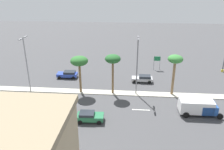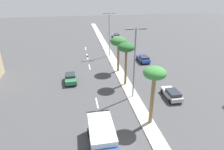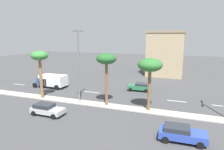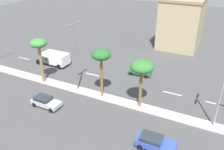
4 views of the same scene
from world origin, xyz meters
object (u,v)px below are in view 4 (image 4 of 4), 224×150
object	(u,v)px
street_lamp_near	(224,83)
palm_tree_mid	(142,68)
palm_tree_leading	(101,56)
commercial_building	(181,23)
palm_tree_front	(39,46)
street_lamp_front	(75,53)
sedan_blue_far	(155,142)
sedan_green_center	(141,71)
sedan_silver_leading	(46,102)
box_truck	(54,58)

from	to	relation	value
street_lamp_near	palm_tree_mid	bearing A→B (deg)	-89.14
palm_tree_leading	commercial_building	bearing A→B (deg)	169.04
palm_tree_front	palm_tree_leading	xyz separation A→B (m)	(-0.50, 10.51, 0.04)
palm_tree_front	street_lamp_front	xyz separation A→B (m)	(-0.37, 6.36, -0.18)
street_lamp_near	sedan_blue_far	distance (m)	9.94
palm_tree_front	sedan_green_center	world-z (taller)	palm_tree_front
street_lamp_front	sedan_silver_leading	bearing A→B (deg)	-14.33
sedan_green_center	street_lamp_front	bearing A→B (deg)	-36.03
sedan_blue_far	palm_tree_leading	bearing A→B (deg)	-123.23
palm_tree_front	box_truck	distance (m)	8.48
sedan_silver_leading	box_truck	xyz separation A→B (m)	(-11.44, -7.88, 0.58)
street_lamp_front	sedan_blue_far	world-z (taller)	street_lamp_front
commercial_building	sedan_silver_leading	world-z (taller)	commercial_building
commercial_building	box_truck	world-z (taller)	commercial_building
commercial_building	street_lamp_front	world-z (taller)	commercial_building
street_lamp_front	sedan_silver_leading	distance (m)	7.83
commercial_building	palm_tree_mid	distance (m)	26.37
street_lamp_front	sedan_silver_leading	xyz separation A→B (m)	(5.56, -1.42, -5.32)
street_lamp_front	sedan_blue_far	bearing A→B (deg)	65.57
sedan_blue_far	sedan_silver_leading	size ratio (longest dim) A/B	1.03
palm_tree_mid	street_lamp_near	distance (m)	9.43
street_lamp_near	box_truck	size ratio (longest dim) A/B	1.61
street_lamp_near	sedan_silver_leading	size ratio (longest dim) A/B	2.40
commercial_building	sedan_green_center	distance (m)	18.04
palm_tree_front	palm_tree_mid	world-z (taller)	palm_tree_front
commercial_building	street_lamp_front	distance (m)	28.07
palm_tree_leading	street_lamp_front	world-z (taller)	street_lamp_front
sedan_silver_leading	palm_tree_leading	bearing A→B (deg)	135.60
palm_tree_front	sedan_blue_far	bearing A→B (deg)	73.54
street_lamp_front	sedan_green_center	world-z (taller)	street_lamp_front
sedan_blue_far	commercial_building	bearing A→B (deg)	-171.50
street_lamp_near	box_truck	xyz separation A→B (m)	(-5.61, -28.71, -4.58)
palm_tree_leading	sedan_green_center	size ratio (longest dim) A/B	1.84
sedan_green_center	palm_tree_front	bearing A→B (deg)	-53.72
palm_tree_mid	street_lamp_front	bearing A→B (deg)	-89.28
palm_tree_front	sedan_silver_leading	size ratio (longest dim) A/B	1.75
commercial_building	palm_tree_front	distance (m)	31.08
street_lamp_front	sedan_green_center	distance (m)	12.58
palm_tree_front	palm_tree_leading	distance (m)	10.52
palm_tree_mid	sedan_blue_far	bearing A→B (deg)	32.58
palm_tree_mid	street_lamp_near	world-z (taller)	street_lamp_near
palm_tree_mid	street_lamp_near	bearing A→B (deg)	90.86
palm_tree_leading	sedan_blue_far	xyz separation A→B (m)	(6.57, 10.02, -5.52)
street_lamp_near	box_truck	bearing A→B (deg)	-101.06
street_lamp_front	street_lamp_near	bearing A→B (deg)	90.79
palm_tree_front	palm_tree_leading	size ratio (longest dim) A/B	1.01
palm_tree_leading	street_lamp_near	distance (m)	15.26
palm_tree_leading	sedan_green_center	bearing A→B (deg)	164.28
commercial_building	palm_tree_mid	xyz separation A→B (m)	(26.36, 0.72, 0.47)
box_truck	palm_tree_leading	bearing A→B (deg)	66.85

